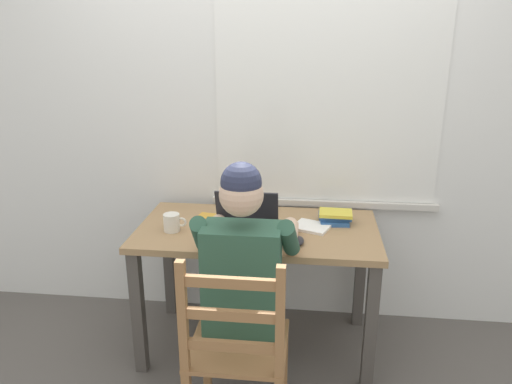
% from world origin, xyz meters
% --- Properties ---
extents(ground_plane, '(8.00, 8.00, 0.00)m').
position_xyz_m(ground_plane, '(0.00, 0.00, 0.00)').
color(ground_plane, '#56514C').
extents(back_wall, '(6.00, 0.08, 2.60)m').
position_xyz_m(back_wall, '(0.01, 0.42, 1.30)').
color(back_wall, silver).
rests_on(back_wall, ground).
extents(desk, '(1.30, 0.68, 0.74)m').
position_xyz_m(desk, '(0.00, 0.00, 0.63)').
color(desk, '#9E7A51').
rests_on(desk, ground).
extents(seated_person, '(0.50, 0.60, 1.24)m').
position_xyz_m(seated_person, '(-0.01, -0.42, 0.69)').
color(seated_person, '#2D5642').
rests_on(seated_person, ground).
extents(wooden_chair, '(0.42, 0.42, 0.94)m').
position_xyz_m(wooden_chair, '(-0.01, -0.70, 0.46)').
color(wooden_chair, olive).
rests_on(wooden_chair, ground).
extents(laptop, '(0.33, 0.30, 0.23)m').
position_xyz_m(laptop, '(-0.05, -0.14, 0.79)').
color(laptop, '#232328').
rests_on(laptop, desk).
extents(computer_mouse, '(0.06, 0.10, 0.03)m').
position_xyz_m(computer_mouse, '(0.22, -0.19, 0.76)').
color(computer_mouse, '#232328').
rests_on(computer_mouse, desk).
extents(coffee_mug_white, '(0.12, 0.09, 0.10)m').
position_xyz_m(coffee_mug_white, '(-0.45, -0.10, 0.79)').
color(coffee_mug_white, silver).
rests_on(coffee_mug_white, desk).
extents(coffee_mug_dark, '(0.12, 0.08, 0.10)m').
position_xyz_m(coffee_mug_dark, '(-0.08, 0.08, 0.79)').
color(coffee_mug_dark, black).
rests_on(coffee_mug_dark, desk).
extents(book_stack_main, '(0.18, 0.16, 0.07)m').
position_xyz_m(book_stack_main, '(0.42, 0.12, 0.77)').
color(book_stack_main, '#2D5B9E').
rests_on(book_stack_main, desk).
extents(paper_pile_near_laptop, '(0.24, 0.21, 0.01)m').
position_xyz_m(paper_pile_near_laptop, '(-0.06, -0.06, 0.75)').
color(paper_pile_near_laptop, silver).
rests_on(paper_pile_near_laptop, desk).
extents(paper_pile_back_corner, '(0.23, 0.21, 0.02)m').
position_xyz_m(paper_pile_back_corner, '(0.29, 0.03, 0.75)').
color(paper_pile_back_corner, white).
rests_on(paper_pile_back_corner, desk).
extents(landscape_photo_print, '(0.14, 0.11, 0.00)m').
position_xyz_m(landscape_photo_print, '(-0.30, 0.14, 0.74)').
color(landscape_photo_print, gold).
rests_on(landscape_photo_print, desk).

